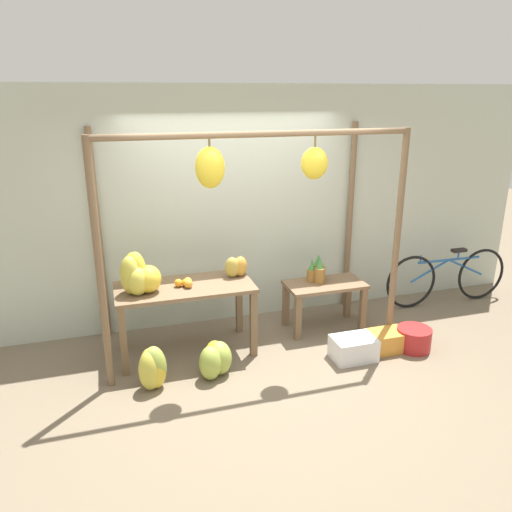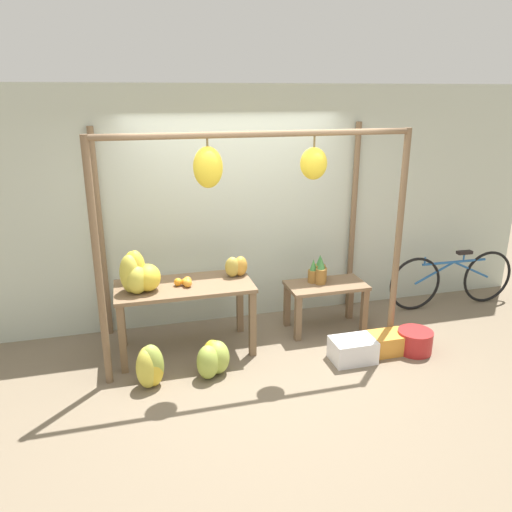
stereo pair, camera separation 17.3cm
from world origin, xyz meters
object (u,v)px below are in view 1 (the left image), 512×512
(pineapple_cluster, at_px, (318,271))
(parked_bicycle, at_px, (447,277))
(blue_bucket, at_px, (414,339))
(fruit_crate_white, at_px, (353,348))
(banana_pile_on_table, at_px, (138,276))
(papaya_pile, at_px, (236,267))
(fruit_crate_purple, at_px, (387,341))
(banana_pile_ground_left, at_px, (153,369))
(banana_pile_ground_right, at_px, (215,359))
(orange_pile, at_px, (185,283))

(pineapple_cluster, xyz_separation_m, parked_bicycle, (1.92, 0.10, -0.32))
(blue_bucket, bearing_deg, fruit_crate_white, 179.94)
(banana_pile_on_table, relative_size, papaya_pile, 1.65)
(fruit_crate_white, height_order, parked_bicycle, parked_bicycle)
(fruit_crate_white, distance_m, fruit_crate_purple, 0.45)
(fruit_crate_white, height_order, papaya_pile, papaya_pile)
(blue_bucket, bearing_deg, banana_pile_ground_left, 178.51)
(parked_bicycle, bearing_deg, fruit_crate_purple, -147.44)
(pineapple_cluster, distance_m, banana_pile_ground_right, 1.69)
(banana_pile_ground_right, distance_m, blue_bucket, 2.21)
(fruit_crate_purple, bearing_deg, blue_bucket, -12.99)
(banana_pile_on_table, height_order, fruit_crate_purple, banana_pile_on_table)
(orange_pile, relative_size, parked_bicycle, 0.10)
(banana_pile_on_table, bearing_deg, banana_pile_ground_left, -85.43)
(banana_pile_ground_left, xyz_separation_m, fruit_crate_white, (2.09, -0.07, -0.08))
(pineapple_cluster, bearing_deg, blue_bucket, -47.98)
(banana_pile_on_table, relative_size, orange_pile, 2.58)
(pineapple_cluster, height_order, banana_pile_ground_left, pineapple_cluster)
(banana_pile_ground_left, bearing_deg, banana_pile_ground_right, 4.10)
(orange_pile, xyz_separation_m, fruit_crate_purple, (2.10, -0.58, -0.71))
(orange_pile, bearing_deg, banana_pile_ground_right, -70.66)
(banana_pile_on_table, xyz_separation_m, blue_bucket, (2.87, -0.63, -0.83))
(orange_pile, distance_m, fruit_crate_white, 1.91)
(pineapple_cluster, relative_size, blue_bucket, 0.83)
(papaya_pile, bearing_deg, banana_pile_on_table, -171.39)
(parked_bicycle, height_order, fruit_crate_purple, parked_bicycle)
(parked_bicycle, xyz_separation_m, papaya_pile, (-2.94, -0.19, 0.51))
(fruit_crate_white, bearing_deg, banana_pile_ground_left, 178.00)
(blue_bucket, bearing_deg, parked_bicycle, 40.73)
(banana_pile_ground_right, distance_m, fruit_crate_white, 1.48)
(banana_pile_on_table, distance_m, papaya_pile, 1.08)
(blue_bucket, distance_m, parked_bicycle, 1.52)
(fruit_crate_white, distance_m, papaya_pile, 1.53)
(orange_pile, bearing_deg, fruit_crate_purple, -15.48)
(banana_pile_on_table, bearing_deg, blue_bucket, -12.29)
(fruit_crate_purple, bearing_deg, papaya_pile, 154.58)
(banana_pile_ground_right, xyz_separation_m, fruit_crate_purple, (1.92, -0.05, -0.06))
(orange_pile, distance_m, banana_pile_ground_right, 0.85)
(fruit_crate_purple, bearing_deg, banana_pile_ground_left, 179.85)
(banana_pile_ground_left, bearing_deg, fruit_crate_purple, -0.15)
(parked_bicycle, relative_size, fruit_crate_purple, 4.38)
(parked_bicycle, bearing_deg, banana_pile_ground_left, -167.15)
(orange_pile, bearing_deg, blue_bucket, -15.18)
(fruit_crate_white, bearing_deg, blue_bucket, -0.06)
(orange_pile, height_order, fruit_crate_white, orange_pile)
(pineapple_cluster, bearing_deg, fruit_crate_purple, -58.35)
(parked_bicycle, relative_size, papaya_pile, 6.15)
(orange_pile, xyz_separation_m, banana_pile_ground_right, (0.19, -0.53, -0.64))
(banana_pile_on_table, xyz_separation_m, pineapple_cluster, (2.08, 0.25, -0.26))
(orange_pile, distance_m, fruit_crate_purple, 2.29)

